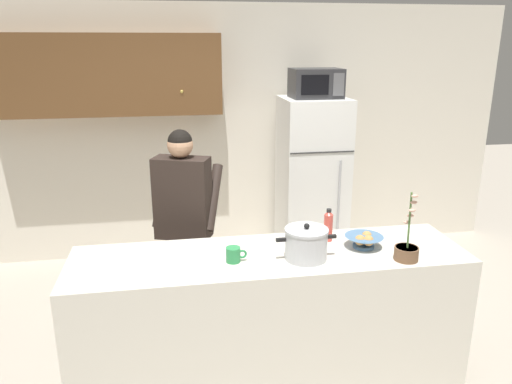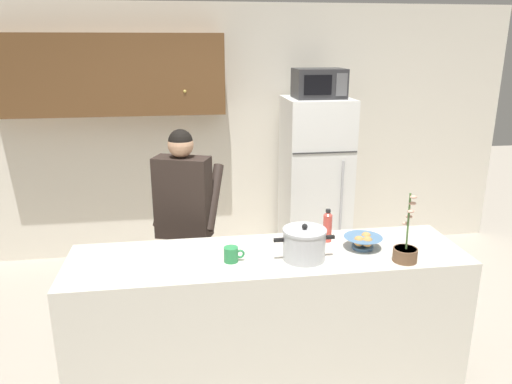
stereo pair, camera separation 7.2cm
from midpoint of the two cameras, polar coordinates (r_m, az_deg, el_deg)
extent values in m
plane|color=#B2A899|center=(3.64, 0.95, -20.53)|extent=(14.00, 14.00, 0.00)
cube|color=silver|center=(5.25, -3.63, 6.90)|extent=(6.00, 0.12, 2.60)
cube|color=brown|center=(4.96, -17.75, 12.87)|extent=(2.21, 0.34, 0.75)
sphere|color=gold|center=(4.76, -9.08, 11.48)|extent=(0.03, 0.03, 0.03)
cube|color=silver|center=(3.38, 0.98, -14.34)|extent=(2.55, 0.68, 0.92)
cube|color=white|center=(5.06, 6.11, 1.25)|extent=(0.64, 0.64, 1.70)
cube|color=#333333|center=(4.67, 7.31, 4.60)|extent=(0.63, 0.01, 0.01)
cylinder|color=#B2B2B7|center=(4.82, 9.20, -0.76)|extent=(0.02, 0.02, 0.77)
cube|color=#2D2D30|center=(4.87, 6.54, 12.47)|extent=(0.48, 0.36, 0.28)
cube|color=black|center=(4.68, 6.45, 12.29)|extent=(0.26, 0.01, 0.18)
cube|color=#59595B|center=(4.75, 9.16, 12.25)|extent=(0.11, 0.01, 0.21)
cylinder|color=#33384C|center=(3.98, -7.63, -10.48)|extent=(0.11, 0.11, 0.79)
cylinder|color=#33384C|center=(4.02, -9.59, -10.24)|extent=(0.11, 0.11, 0.79)
cube|color=#2D231E|center=(3.73, -9.09, -0.70)|extent=(0.45, 0.33, 0.62)
sphere|color=tan|center=(3.63, -9.39, 5.42)|extent=(0.19, 0.19, 0.19)
sphere|color=black|center=(3.62, -9.41, 5.79)|extent=(0.18, 0.18, 0.18)
cylinder|color=#2D231E|center=(3.78, -5.54, -0.64)|extent=(0.21, 0.37, 0.48)
cylinder|color=#2D231E|center=(3.92, -11.30, -0.27)|extent=(0.21, 0.37, 0.48)
cylinder|color=silver|center=(3.08, 5.19, -6.16)|extent=(0.27, 0.27, 0.18)
cylinder|color=silver|center=(3.04, 5.24, -4.44)|extent=(0.27, 0.27, 0.02)
sphere|color=black|center=(3.03, 5.25, -3.98)|extent=(0.04, 0.04, 0.04)
cube|color=black|center=(3.03, 2.22, -5.59)|extent=(0.06, 0.02, 0.02)
cube|color=black|center=(3.11, 8.12, -5.15)|extent=(0.06, 0.02, 0.02)
cylinder|color=#2D8C4C|center=(3.05, -3.36, -7.30)|extent=(0.09, 0.09, 0.10)
torus|color=#2D8C4C|center=(3.05, -2.28, -7.23)|extent=(0.06, 0.01, 0.06)
cylinder|color=#4C7299|center=(3.33, 11.80, -6.18)|extent=(0.14, 0.14, 0.02)
cone|color=#4C7299|center=(3.31, 11.84, -5.54)|extent=(0.25, 0.25, 0.06)
sphere|color=tan|center=(3.27, 11.40, -5.52)|extent=(0.07, 0.07, 0.07)
sphere|color=tan|center=(3.35, 12.17, -5.05)|extent=(0.07, 0.07, 0.07)
sphere|color=tan|center=(3.27, 12.35, -5.57)|extent=(0.07, 0.07, 0.07)
cylinder|color=#D84C3F|center=(3.37, 7.80, -4.14)|extent=(0.06, 0.06, 0.19)
cone|color=#D84C3F|center=(3.33, 7.87, -2.40)|extent=(0.06, 0.06, 0.03)
cylinder|color=#262626|center=(3.32, 7.88, -2.12)|extent=(0.03, 0.03, 0.02)
cylinder|color=brown|center=(3.20, 16.47, -6.88)|extent=(0.15, 0.15, 0.09)
cylinder|color=#38281E|center=(3.18, 16.53, -6.24)|extent=(0.14, 0.14, 0.01)
cylinder|color=#4C7238|center=(3.12, 16.81, -3.18)|extent=(0.01, 0.02, 0.35)
ellipsoid|color=#D8A58C|center=(3.14, 16.54, -3.39)|extent=(0.04, 0.03, 0.02)
ellipsoid|color=#D8A58C|center=(3.12, 16.92, -2.64)|extent=(0.04, 0.03, 0.02)
ellipsoid|color=#D8A58C|center=(3.08, 17.08, -2.06)|extent=(0.04, 0.03, 0.02)
ellipsoid|color=#D8A58C|center=(3.09, 17.26, -1.16)|extent=(0.04, 0.03, 0.02)
ellipsoid|color=#D8A58C|center=(3.06, 17.37, -0.45)|extent=(0.04, 0.03, 0.02)
camera|label=1|loc=(0.04, -90.58, -0.18)|focal=34.35mm
camera|label=2|loc=(0.04, 89.42, 0.18)|focal=34.35mm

